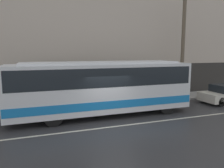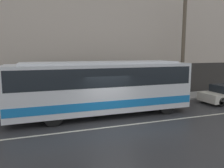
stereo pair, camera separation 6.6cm
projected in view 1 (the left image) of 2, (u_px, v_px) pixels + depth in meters
ground_plane at (115, 127)px, 11.20m from camera, size 60.00×60.00×0.00m
sidewalk at (90, 103)px, 16.06m from camera, size 60.00×2.45×0.12m
building_facade at (84, 22)px, 16.47m from camera, size 60.00×0.35×12.60m
lane_stripe at (115, 127)px, 11.20m from camera, size 54.00×0.14×0.01m
transit_bus at (102, 85)px, 13.07m from camera, size 10.80×2.62×3.23m
utility_pole_near at (183, 49)px, 17.61m from camera, size 0.29×0.29×7.90m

